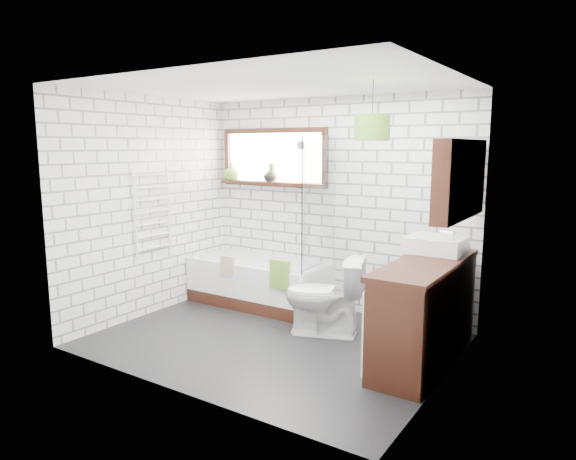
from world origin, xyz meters
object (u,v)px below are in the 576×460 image
Objects in this scene: pendant at (372,127)px; toilet at (324,296)px; bathtub at (259,282)px; basin at (436,245)px; vanity at (425,312)px.

toilet is at bearing 153.30° from pendant.
toilet is (1.18, -0.48, 0.14)m from bathtub.
bathtub is at bearing 156.28° from pendant.
basin is at bearing -3.43° from bathtub.
basin is (2.21, -0.13, 0.73)m from bathtub.
basin reaches higher than bathtub.
bathtub is 2.08× the size of toilet.
basin reaches higher than vanity.
pendant reaches higher than toilet.
pendant reaches higher than basin.
basin is at bearing 90.34° from toilet.
bathtub is 5.59× the size of pendant.
basin reaches higher than toilet.
pendant is at bearing -152.83° from vanity.
toilet reaches higher than bathtub.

